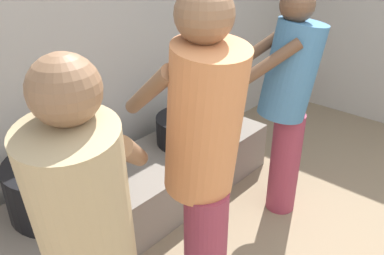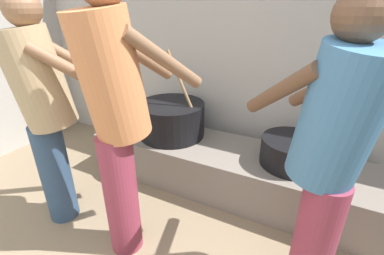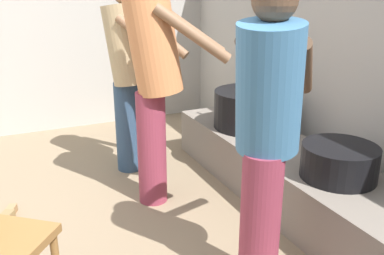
# 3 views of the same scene
# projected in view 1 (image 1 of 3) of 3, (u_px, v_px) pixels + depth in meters

# --- Properties ---
(block_enclosure_rear) EXTENTS (5.28, 0.20, 1.97)m
(block_enclosure_rear) POSITION_uv_depth(u_px,v_px,m) (101.00, 58.00, 2.80)
(block_enclosure_rear) COLOR #ADA8A0
(block_enclosure_rear) RESTS_ON ground_plane
(hearth_ledge) EXTENTS (2.30, 0.60, 0.37)m
(hearth_ledge) POSITION_uv_depth(u_px,v_px,m) (137.00, 193.00, 2.73)
(hearth_ledge) COLOR slate
(hearth_ledge) RESTS_ON ground_plane
(cooking_pot_main) EXTENTS (0.58, 0.58, 0.75)m
(cooking_pot_main) POSITION_uv_depth(u_px,v_px,m) (60.00, 183.00, 2.25)
(cooking_pot_main) COLOR black
(cooking_pot_main) RESTS_ON hearth_ledge
(cooking_pot_secondary) EXTENTS (0.45, 0.45, 0.20)m
(cooking_pot_secondary) POSITION_uv_depth(u_px,v_px,m) (187.00, 129.00, 2.95)
(cooking_pot_secondary) COLOR black
(cooking_pot_secondary) RESTS_ON hearth_ledge
(cook_in_orange_shirt) EXTENTS (0.54, 0.75, 1.65)m
(cook_in_orange_shirt) POSITION_uv_depth(u_px,v_px,m) (203.00, 159.00, 1.67)
(cook_in_orange_shirt) COLOR #8C3347
(cook_in_orange_shirt) RESTS_ON ground_plane
(cook_in_blue_shirt) EXTENTS (0.68, 0.67, 1.52)m
(cook_in_blue_shirt) POSITION_uv_depth(u_px,v_px,m) (288.00, 96.00, 2.50)
(cook_in_blue_shirt) COLOR #8C3347
(cook_in_blue_shirt) RESTS_ON ground_plane
(cook_in_tan_shirt) EXTENTS (0.69, 0.67, 1.53)m
(cook_in_tan_shirt) POSITION_uv_depth(u_px,v_px,m) (89.00, 249.00, 1.31)
(cook_in_tan_shirt) COLOR navy
(cook_in_tan_shirt) RESTS_ON ground_plane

